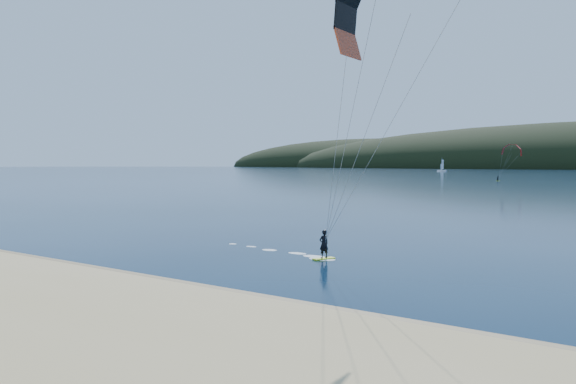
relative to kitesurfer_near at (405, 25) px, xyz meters
The scene contains 5 objects.
ground 20.80m from the kitesurfer_near, 136.07° to the right, with size 1800.00×1800.00×0.00m, color #061A31.
wet_sand 18.81m from the kitesurfer_near, 150.59° to the right, with size 220.00×2.50×0.10m.
kitesurfer_near is the anchor object (origin of this frame).
kitesurfer_far 186.84m from the kitesurfer_near, 101.37° to the left, with size 9.58×5.42×12.03m.
sailboat 417.42m from the kitesurfer_near, 109.08° to the left, with size 7.74×4.79×10.76m.
Camera 1 is at (22.78, -16.19, 6.67)m, focal length 34.71 mm.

